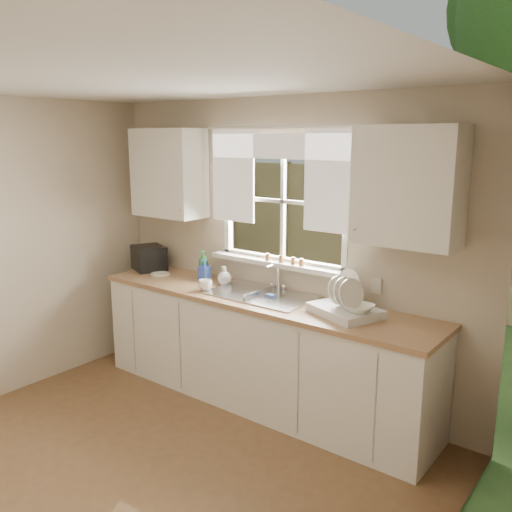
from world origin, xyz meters
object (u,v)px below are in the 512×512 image
Objects in this scene: soap_bottle_a at (203,264)px; black_appliance at (149,258)px; cup at (205,285)px; dish_rack at (345,306)px.

soap_bottle_a is 0.81× the size of black_appliance.
black_appliance is (-0.94, 0.21, 0.07)m from cup.
dish_rack is 2.22× the size of soap_bottle_a.
cup is at bearing 10.72° from black_appliance.
dish_rack is 2.18m from black_appliance.
cup is 0.36× the size of black_appliance.
dish_rack is at bearing 17.05° from soap_bottle_a.
dish_rack is 1.25m from cup.
black_appliance is at bearing 150.55° from cup.
soap_bottle_a reaches higher than cup.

